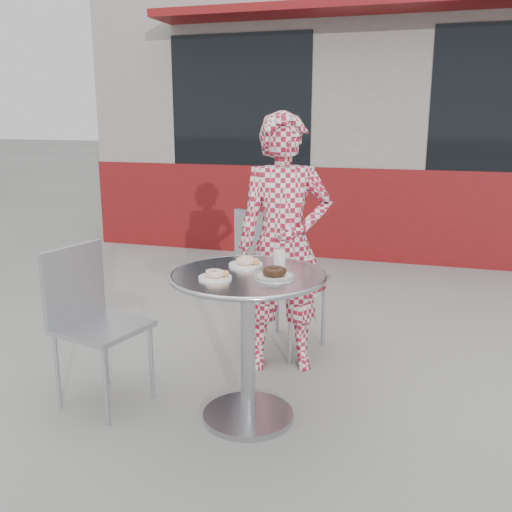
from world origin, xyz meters
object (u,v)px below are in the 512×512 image
(plate_checker, at_px, (274,275))
(bistro_table, at_px, (248,310))
(plate_near, at_px, (216,275))
(seated_person, at_px, (284,244))
(milk_cup, at_px, (279,258))
(chair_left, at_px, (103,357))
(plate_far, at_px, (246,263))
(chair_far, at_px, (282,306))

(plate_checker, bearing_deg, bistro_table, 166.07)
(plate_near, relative_size, plate_checker, 0.79)
(bistro_table, relative_size, plate_checker, 3.93)
(bistro_table, distance_m, seated_person, 0.72)
(plate_near, bearing_deg, milk_cup, 50.99)
(chair_left, relative_size, plate_far, 4.92)
(chair_far, bearing_deg, plate_near, 108.98)
(plate_far, xyz_separation_m, milk_cup, (0.17, 0.02, 0.03))
(chair_left, height_order, plate_checker, chair_left)
(plate_far, distance_m, plate_near, 0.27)
(bistro_table, distance_m, plate_far, 0.26)
(bistro_table, xyz_separation_m, plate_near, (-0.12, -0.13, 0.21))
(seated_person, height_order, plate_near, seated_person)
(seated_person, height_order, plate_checker, seated_person)
(chair_left, distance_m, milk_cup, 1.11)
(chair_far, relative_size, chair_left, 1.11)
(plate_far, relative_size, plate_near, 1.11)
(chair_left, bearing_deg, plate_far, -61.54)
(seated_person, bearing_deg, chair_left, -154.74)
(chair_far, height_order, milk_cup, chair_far)
(chair_far, bearing_deg, chair_left, 75.71)
(bistro_table, relative_size, plate_near, 4.98)
(plate_checker, bearing_deg, plate_far, 138.61)
(milk_cup, bearing_deg, plate_far, -171.65)
(plate_near, xyz_separation_m, plate_checker, (0.26, 0.09, -0.00))
(plate_far, relative_size, plate_checker, 0.87)
(bistro_table, bearing_deg, chair_far, 94.01)
(plate_near, bearing_deg, seated_person, 81.52)
(plate_near, bearing_deg, plate_checker, 19.47)
(bistro_table, distance_m, chair_left, 0.87)
(chair_left, relative_size, seated_person, 0.55)
(seated_person, relative_size, milk_cup, 15.10)
(chair_far, bearing_deg, bistro_table, 115.69)
(bistro_table, distance_m, chair_far, 1.00)
(chair_far, height_order, seated_person, seated_person)
(plate_near, height_order, milk_cup, milk_cup)
(chair_far, xyz_separation_m, plate_far, (0.02, -0.82, 0.51))
(milk_cup, bearing_deg, plate_near, -129.01)
(plate_far, distance_m, milk_cup, 0.17)
(bistro_table, xyz_separation_m, seated_person, (0.01, 0.70, 0.19))
(chair_far, bearing_deg, seated_person, 127.31)
(chair_left, height_order, seated_person, seated_person)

